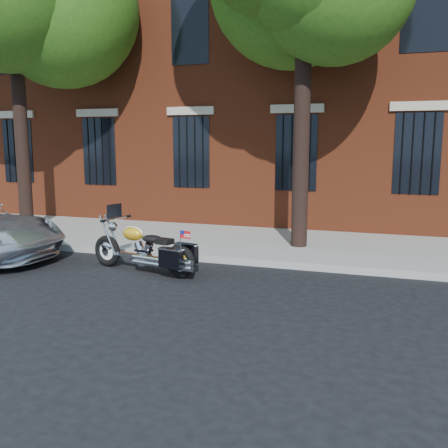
% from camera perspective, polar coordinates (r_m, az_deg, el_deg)
% --- Properties ---
extents(ground, '(120.00, 120.00, 0.00)m').
position_cam_1_polar(ground, '(8.90, 2.04, -6.87)').
color(ground, black).
rests_on(ground, ground).
extents(curb, '(40.00, 0.16, 0.15)m').
position_cam_1_polar(curb, '(10.16, 4.25, -4.39)').
color(curb, gray).
rests_on(curb, ground).
extents(sidewalk, '(40.00, 3.60, 0.15)m').
position_cam_1_polar(sidewalk, '(11.95, 6.47, -2.35)').
color(sidewalk, gray).
rests_on(sidewalk, ground).
extents(building, '(26.00, 10.08, 12.00)m').
position_cam_1_polar(building, '(18.75, 11.45, 19.97)').
color(building, maroon).
rests_on(building, ground).
extents(motorcycle, '(2.44, 1.05, 1.28)m').
position_cam_1_polar(motorcycle, '(9.64, -8.79, -3.06)').
color(motorcycle, black).
rests_on(motorcycle, ground).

